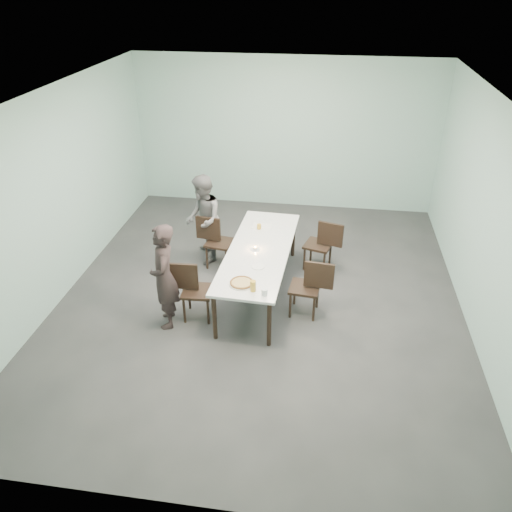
# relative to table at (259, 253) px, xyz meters

# --- Properties ---
(ground) EXTENTS (7.00, 7.00, 0.00)m
(ground) POSITION_rel_table_xyz_m (0.04, -0.14, -0.69)
(ground) COLOR #333335
(ground) RESTS_ON ground
(room_shell) EXTENTS (6.02, 7.02, 3.01)m
(room_shell) POSITION_rel_table_xyz_m (0.04, -0.14, 1.33)
(room_shell) COLOR #9DC6BE
(room_shell) RESTS_ON ground
(table) EXTENTS (1.02, 2.64, 0.75)m
(table) POSITION_rel_table_xyz_m (0.00, 0.00, 0.00)
(table) COLOR white
(table) RESTS_ON ground
(chair_near_left) EXTENTS (0.62, 0.44, 0.87)m
(chair_near_left) POSITION_rel_table_xyz_m (-0.85, -0.75, -0.19)
(chair_near_left) COLOR black
(chair_near_left) RESTS_ON ground
(chair_far_left) EXTENTS (0.64, 0.48, 0.87)m
(chair_far_left) POSITION_rel_table_xyz_m (-0.84, 0.71, -0.19)
(chair_far_left) COLOR black
(chair_far_left) RESTS_ON ground
(chair_near_right) EXTENTS (0.63, 0.46, 0.87)m
(chair_near_right) POSITION_rel_table_xyz_m (0.80, -0.44, -0.19)
(chair_near_right) COLOR black
(chair_near_right) RESTS_ON ground
(chair_far_right) EXTENTS (0.65, 0.52, 0.87)m
(chair_far_right) POSITION_rel_table_xyz_m (0.94, 0.84, -0.19)
(chair_far_right) COLOR black
(chair_far_right) RESTS_ON ground
(diner_near) EXTENTS (0.51, 0.64, 1.54)m
(diner_near) POSITION_rel_table_xyz_m (-1.16, -0.96, 0.08)
(diner_near) COLOR black
(diner_near) RESTS_ON ground
(diner_far) EXTENTS (0.76, 0.87, 1.52)m
(diner_far) POSITION_rel_table_xyz_m (-1.06, 0.85, 0.07)
(diner_far) COLOR slate
(diner_far) RESTS_ON ground
(pizza) EXTENTS (0.34, 0.34, 0.04)m
(pizza) POSITION_rel_table_xyz_m (-0.10, -0.95, 0.08)
(pizza) COLOR white
(pizza) RESTS_ON table
(side_plate) EXTENTS (0.18, 0.18, 0.01)m
(side_plate) POSITION_rel_table_xyz_m (0.05, -0.49, 0.06)
(side_plate) COLOR white
(side_plate) RESTS_ON table
(beer_glass) EXTENTS (0.08, 0.08, 0.15)m
(beer_glass) POSITION_rel_table_xyz_m (0.08, -1.08, 0.13)
(beer_glass) COLOR gold
(beer_glass) RESTS_ON table
(water_tumbler) EXTENTS (0.08, 0.08, 0.09)m
(water_tumbler) POSITION_rel_table_xyz_m (0.23, -1.16, 0.10)
(water_tumbler) COLOR silver
(water_tumbler) RESTS_ON table
(tealight) EXTENTS (0.06, 0.06, 0.05)m
(tealight) POSITION_rel_table_xyz_m (-0.06, -0.00, 0.08)
(tealight) COLOR silver
(tealight) RESTS_ON table
(amber_tumbler) EXTENTS (0.07, 0.07, 0.08)m
(amber_tumbler) POSITION_rel_table_xyz_m (-0.10, 0.68, 0.10)
(amber_tumbler) COLOR gold
(amber_tumbler) RESTS_ON table
(menu) EXTENTS (0.31, 0.23, 0.01)m
(menu) POSITION_rel_table_xyz_m (-0.06, 0.76, 0.06)
(menu) COLOR silver
(menu) RESTS_ON table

